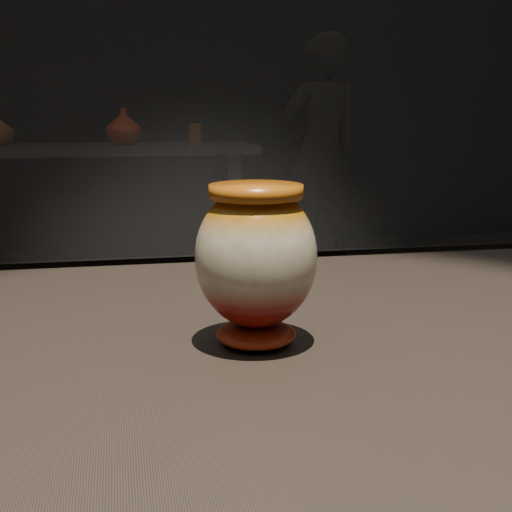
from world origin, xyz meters
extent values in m
cube|color=black|center=(0.00, 5.00, 1.60)|extent=(8.00, 3.20, 0.04)
cube|color=black|center=(0.00, 0.00, 0.88)|extent=(2.00, 0.80, 0.05)
ellipsoid|color=maroon|center=(0.17, -0.02, 0.91)|extent=(0.11, 0.11, 0.02)
ellipsoid|color=beige|center=(0.17, -0.02, 1.00)|extent=(0.16, 0.16, 0.15)
cylinder|color=#BE7411|center=(0.17, -0.02, 1.07)|extent=(0.12, 0.12, 0.01)
cube|color=black|center=(-0.13, 3.71, 0.88)|extent=(2.00, 0.60, 0.05)
cube|color=black|center=(0.72, 3.71, 0.42)|extent=(0.08, 0.50, 0.85)
imported|color=maroon|center=(0.08, 3.67, 1.01)|extent=(0.27, 0.27, 0.22)
cylinder|color=brown|center=(0.51, 3.66, 0.96)|extent=(0.08, 0.08, 0.12)
imported|color=black|center=(1.40, 3.97, 0.80)|extent=(0.66, 0.50, 1.60)
camera|label=1|loc=(0.03, -0.74, 1.16)|focal=50.00mm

